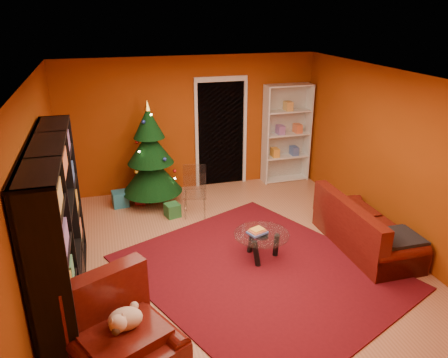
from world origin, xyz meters
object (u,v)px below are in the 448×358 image
object	(u,v)px
dog	(125,319)
gift_box_red	(141,199)
white_bookshelf	(287,134)
sofa	(367,224)
armchair	(125,340)
acrylic_chair	(195,194)
media_unit	(58,227)
gift_box_teal	(120,199)
rug	(260,272)
gift_box_green	(172,210)
christmas_tree	(150,155)
coffee_table	(261,246)

from	to	relation	value
dog	gift_box_red	bearing A→B (deg)	56.27
white_bookshelf	sofa	distance (m)	2.99
armchair	acrylic_chair	world-z (taller)	armchair
media_unit	gift_box_teal	xyz separation A→B (m)	(0.80, 2.66, -0.89)
rug	acrylic_chair	world-z (taller)	acrylic_chair
rug	media_unit	distance (m)	2.72
gift_box_red	gift_box_green	bearing A→B (deg)	-55.75
rug	acrylic_chair	size ratio (longest dim) A/B	4.42
gift_box_teal	white_bookshelf	distance (m)	3.56
gift_box_teal	armchair	world-z (taller)	armchair
white_bookshelf	dog	size ratio (longest dim) A/B	5.16
christmas_tree	dog	xyz separation A→B (m)	(-0.75, -3.96, -0.35)
gift_box_teal	acrylic_chair	xyz separation A→B (m)	(1.24, -0.74, 0.26)
christmas_tree	sofa	size ratio (longest dim) A/B	1.05
rug	dog	size ratio (longest dim) A/B	8.76
armchair	sofa	bearing A→B (deg)	-3.80
white_bookshelf	sofa	bearing A→B (deg)	-89.26
gift_box_red	white_bookshelf	distance (m)	3.21
white_bookshelf	coffee_table	distance (m)	3.31
rug	dog	world-z (taller)	dog
gift_box_red	coffee_table	size ratio (longest dim) A/B	0.25
sofa	gift_box_green	bearing A→B (deg)	55.64
acrylic_chair	media_unit	bearing A→B (deg)	-123.19
media_unit	coffee_table	xyz separation A→B (m)	(2.66, 0.25, -0.82)
christmas_tree	gift_box_green	xyz separation A→B (m)	(0.25, -0.67, -0.83)
rug	gift_box_teal	world-z (taller)	gift_box_teal
white_bookshelf	dog	world-z (taller)	white_bookshelf
white_bookshelf	coffee_table	size ratio (longest dim) A/B	2.57
gift_box_green	white_bookshelf	bearing A→B (deg)	22.84
christmas_tree	acrylic_chair	distance (m)	1.11
gift_box_red	rug	bearing A→B (deg)	-63.89
armchair	sofa	xyz separation A→B (m)	(3.67, 1.52, -0.01)
gift_box_red	dog	size ratio (longest dim) A/B	0.50
gift_box_teal	white_bookshelf	xyz separation A→B (m)	(3.43, 0.39, 0.86)
rug	white_bookshelf	bearing A→B (deg)	61.51
media_unit	armchair	size ratio (longest dim) A/B	2.60
christmas_tree	rug	bearing A→B (deg)	-67.54
gift_box_teal	coffee_table	xyz separation A→B (m)	(1.86, -2.41, 0.07)
gift_box_red	dog	world-z (taller)	dog
gift_box_teal	armchair	distance (m)	4.06
christmas_tree	white_bookshelf	distance (m)	2.86
coffee_table	acrylic_chair	size ratio (longest dim) A/B	1.01
rug	white_bookshelf	size ratio (longest dim) A/B	1.70
media_unit	gift_box_teal	distance (m)	2.92
acrylic_chair	dog	bearing A→B (deg)	-99.71
gift_box_green	armchair	distance (m)	3.52
media_unit	gift_box_red	bearing A→B (deg)	66.22
gift_box_red	media_unit	bearing A→B (deg)	-113.71
sofa	gift_box_red	bearing A→B (deg)	51.34
gift_box_red	coffee_table	distance (m)	2.84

